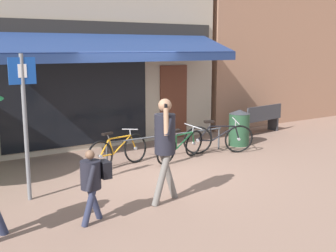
{
  "coord_description": "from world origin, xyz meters",
  "views": [
    {
      "loc": [
        -4.52,
        -7.52,
        2.59
      ],
      "look_at": [
        -0.06,
        -0.59,
        1.05
      ],
      "focal_mm": 45.0,
      "sensor_mm": 36.0,
      "label": 1
    }
  ],
  "objects": [
    {
      "name": "shop_front",
      "position": [
        0.01,
        3.96,
        2.98
      ],
      "size": [
        6.96,
        4.43,
        5.96
      ],
      "color": "tan",
      "rests_on": "ground_plane"
    },
    {
      "name": "neighbour_building",
      "position": [
        7.62,
        4.48,
        2.73
      ],
      "size": [
        7.86,
        4.0,
        5.46
      ],
      "color": "#9E7056",
      "rests_on": "ground_plane"
    },
    {
      "name": "bike_rack_rail",
      "position": [
        0.75,
        0.68,
        0.47
      ],
      "size": [
        3.25,
        0.04,
        0.57
      ],
      "color": "#47494F",
      "rests_on": "ground_plane"
    },
    {
      "name": "bicycle_green",
      "position": [
        0.87,
        0.31,
        0.35
      ],
      "size": [
        1.63,
        0.62,
        0.81
      ],
      "rotation": [
        0.14,
        0.0,
        0.3
      ],
      "color": "black",
      "rests_on": "ground_plane"
    },
    {
      "name": "parking_sign",
      "position": [
        -2.78,
        -0.41,
        1.52
      ],
      "size": [
        0.44,
        0.07,
        2.5
      ],
      "color": "slate",
      "rests_on": "ground_plane"
    },
    {
      "name": "bicycle_orange",
      "position": [
        -0.59,
        0.61,
        0.36
      ],
      "size": [
        1.65,
        0.67,
        0.83
      ],
      "rotation": [
        -0.12,
        0.0,
        0.25
      ],
      "color": "black",
      "rests_on": "ground_plane"
    },
    {
      "name": "pedestrian_child",
      "position": [
        -2.22,
        -1.89,
        0.69
      ],
      "size": [
        0.5,
        0.49,
        1.13
      ],
      "rotation": [
        0.0,
        0.0,
        3.13
      ],
      "color": "#282D47",
      "rests_on": "ground_plane"
    },
    {
      "name": "ground_plane",
      "position": [
        0.0,
        0.0,
        0.0
      ],
      "size": [
        160.0,
        160.0,
        0.0
      ],
      "primitive_type": "plane",
      "color": "#846656"
    },
    {
      "name": "litter_bin",
      "position": [
        3.08,
        0.75,
        0.49
      ],
      "size": [
        0.56,
        0.56,
        0.97
      ],
      "color": "#23472D",
      "rests_on": "ground_plane"
    },
    {
      "name": "pedestrian_adult",
      "position": [
        -0.86,
        -1.75,
        1.1
      ],
      "size": [
        0.62,
        0.56,
        1.78
      ],
      "rotation": [
        0.0,
        0.0,
        3.07
      ],
      "color": "slate",
      "rests_on": "ground_plane"
    },
    {
      "name": "park_bench",
      "position": [
        4.72,
        1.59,
        0.46
      ],
      "size": [
        1.64,
        0.65,
        0.87
      ],
      "rotation": [
        0.0,
        0.0,
        0.13
      ],
      "color": "#38383D",
      "rests_on": "ground_plane"
    },
    {
      "name": "bicycle_black",
      "position": [
        2.0,
        0.32,
        0.38
      ],
      "size": [
        1.68,
        0.9,
        0.89
      ],
      "rotation": [
        0.15,
        0.0,
        -0.42
      ],
      "color": "black",
      "rests_on": "ground_plane"
    }
  ]
}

